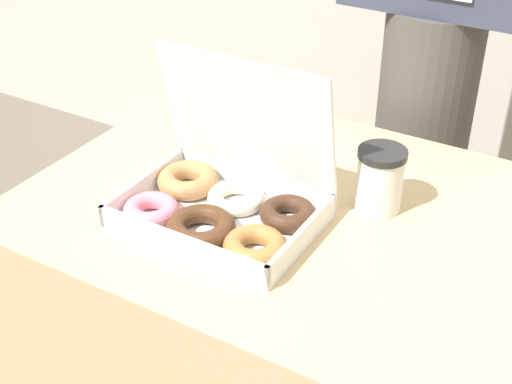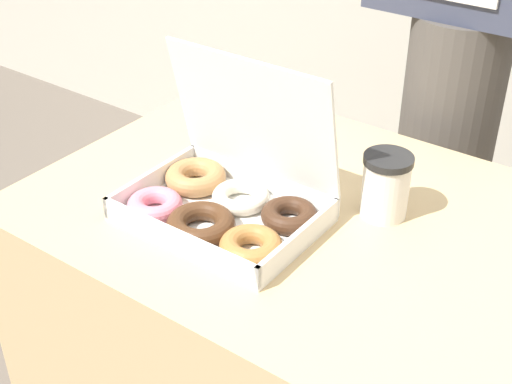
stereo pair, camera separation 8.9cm
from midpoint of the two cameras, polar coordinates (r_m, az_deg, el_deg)
name	(u,v)px [view 2 (the right image)]	position (r m, az deg, el deg)	size (l,w,h in m)	color
table	(298,369)	(1.47, 5.19, -13.98)	(0.94, 0.68, 0.77)	tan
donut_box	(224,198)	(1.17, -0.41, -0.52)	(0.34, 0.25, 0.27)	white
coffee_cup	(386,185)	(1.20, 12.44, 0.46)	(0.08, 0.08, 0.11)	silver
person_customer	(467,8)	(1.56, 18.17, 13.81)	(0.39, 0.21, 1.81)	#4C4742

